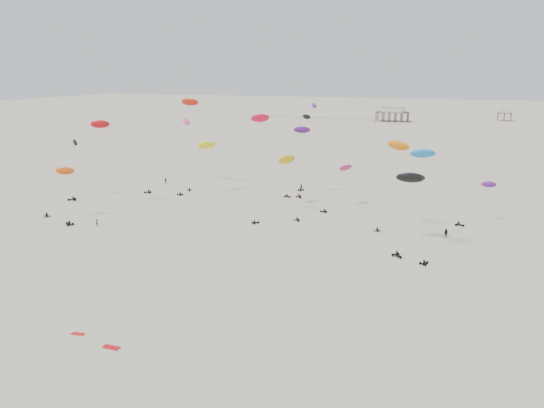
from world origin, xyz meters
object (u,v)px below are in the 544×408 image
at_px(pavilion_small, 504,116).
at_px(rig_2, 288,165).
at_px(pavilion_main, 392,115).
at_px(rig_0, 187,132).
at_px(rig_7, 341,176).
at_px(spectator_0, 97,226).

relative_size(pavilion_small, rig_2, 0.51).
distance_m(pavilion_main, rig_0, 223.44).
height_order(pavilion_small, rig_2, rig_2).
relative_size(rig_2, rig_7, 1.49).
relative_size(rig_0, rig_7, 1.73).
relative_size(pavilion_small, spectator_0, 4.78).
height_order(rig_2, rig_7, rig_2).
xyz_separation_m(rig_2, rig_7, (12.60, 3.93, -2.49)).
bearing_deg(rig_7, pavilion_main, 5.38).
bearing_deg(spectator_0, pavilion_main, -62.58).
bearing_deg(pavilion_main, rig_7, -85.66).
height_order(rig_0, rig_2, rig_0).
distance_m(pavilion_main, spectator_0, 268.99).
xyz_separation_m(pavilion_main, rig_2, (5.11, -237.18, 6.19)).
height_order(pavilion_main, rig_7, rig_7).
bearing_deg(rig_2, spectator_0, 7.18).
bearing_deg(rig_0, rig_7, 143.02).
xyz_separation_m(pavilion_main, rig_0, (-31.34, -220.95, 11.18)).
bearing_deg(pavilion_main, pavilion_small, 23.20).
distance_m(pavilion_main, pavilion_small, 76.16).
height_order(pavilion_small, rig_0, rig_0).
xyz_separation_m(pavilion_small, spectator_0, (-98.67, -297.43, -3.49)).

